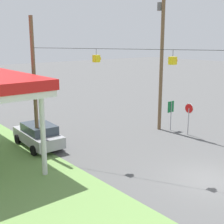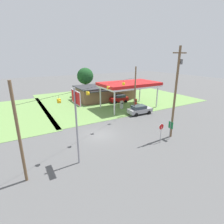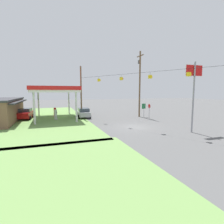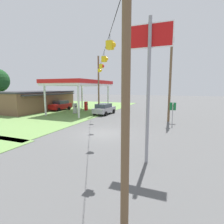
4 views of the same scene
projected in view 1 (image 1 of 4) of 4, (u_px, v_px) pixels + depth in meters
The scene contains 6 objects.
ground_plane at pixel (208, 180), 16.48m from camera, with size 160.00×160.00×0.00m, color #565656.
car_at_pumps_front at pixel (38, 135), 21.27m from camera, with size 4.67×2.28×1.67m.
stop_sign_roadside at pixel (189, 112), 23.75m from camera, with size 0.80×0.08×2.50m.
route_sign at pixel (171, 110), 25.01m from camera, with size 0.10×0.70×2.40m.
utility_pole_main at pixel (162, 51), 24.24m from camera, with size 2.20×0.44×11.45m.
signal_span_gantry at pixel (215, 92), 15.40m from camera, with size 19.32×10.24×8.63m.
Camera 1 is at (-8.47, 13.61, 7.29)m, focal length 50.00 mm.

